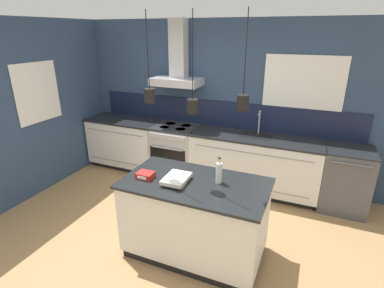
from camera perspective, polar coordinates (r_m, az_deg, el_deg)
ground_plane at (r=3.86m, az=-5.06°, el=-18.06°), size 16.00×16.00×0.00m
wall_back at (r=4.98m, az=4.99°, el=8.43°), size 5.60×2.17×2.60m
wall_left at (r=5.24m, az=-26.02°, el=6.46°), size 0.08×3.80×2.60m
counter_run_left at (r=5.71m, az=-12.41°, el=0.26°), size 1.34×0.64×0.91m
counter_run_sink at (r=4.81m, az=11.67°, el=-3.66°), size 1.99×0.64×1.28m
oven_range at (r=5.20m, az=-3.10°, el=-1.38°), size 0.74×0.66×0.91m
dishwasher at (r=4.77m, az=27.19°, el=-5.96°), size 0.62×0.65×0.91m
kitchen_island at (r=3.44m, az=0.57°, el=-13.90°), size 1.55×0.86×0.91m
bottle_on_island at (r=3.16m, az=5.16°, el=-5.40°), size 0.07×0.07×0.29m
book_stack at (r=3.19m, az=-2.96°, el=-6.73°), size 0.25×0.33×0.07m
red_supply_box at (r=3.32m, az=-8.89°, el=-5.87°), size 0.18×0.15×0.06m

